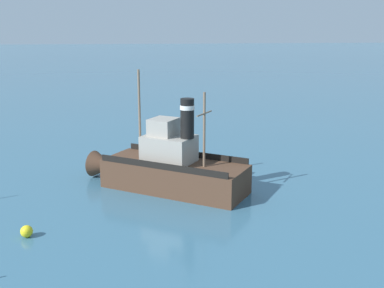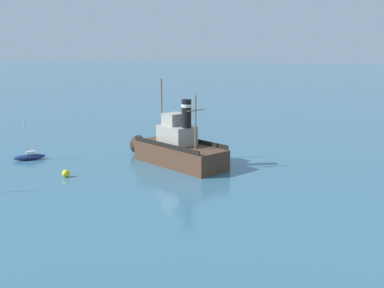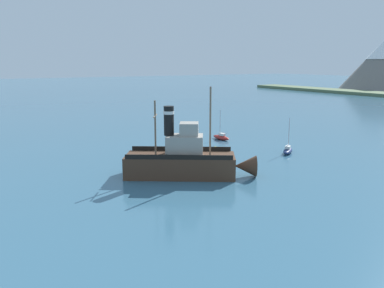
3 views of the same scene
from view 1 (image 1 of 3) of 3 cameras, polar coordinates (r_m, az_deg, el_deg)
The scene contains 3 objects.
ground_plane at distance 41.18m, azimuth -2.59°, elevation -5.12°, with size 600.00×600.00×0.00m, color #38667F.
old_tugboat at distance 40.23m, azimuth -2.85°, elevation -2.85°, with size 10.77×13.87×9.90m.
mooring_buoy at distance 33.59m, azimuth -19.02°, elevation -9.76°, with size 0.80×0.80×0.80m, color yellow.
Camera 1 is at (-38.79, 2.80, 13.55)m, focal length 45.00 mm.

